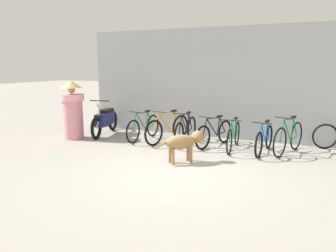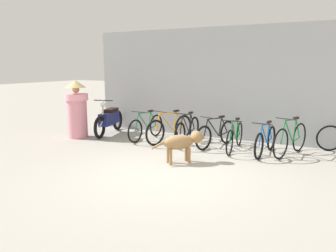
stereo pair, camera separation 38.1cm
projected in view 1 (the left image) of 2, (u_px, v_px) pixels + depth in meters
ground_plane at (174, 174)px, 6.27m from camera, size 60.00×60.00×0.00m
shop_wall_back at (225, 84)px, 9.15m from camera, size 8.45×0.20×3.08m
bicycle_0 at (143, 127)px, 9.09m from camera, size 0.46×1.65×0.83m
bicycle_1 at (168, 129)px, 8.78m from camera, size 0.60×1.73×0.88m
bicycle_2 at (186, 131)px, 8.59m from camera, size 0.46×1.65×0.86m
bicycle_3 at (214, 134)px, 8.34m from camera, size 0.59×1.56×0.80m
bicycle_4 at (234, 136)px, 8.01m from camera, size 0.46×1.66×0.80m
bicycle_5 at (264, 140)px, 7.67m from camera, size 0.46×1.57×0.79m
bicycle_6 at (289, 138)px, 7.63m from camera, size 0.59×1.58×0.90m
motorcycle at (105, 120)px, 9.71m from camera, size 0.64×1.90×1.07m
stray_dog at (184, 142)px, 6.92m from camera, size 0.90×0.91×0.67m
person_in_robes at (72, 109)px, 9.15m from camera, size 0.92×0.92×1.63m
spare_tire_left at (325, 136)px, 8.07m from camera, size 0.61×0.25×0.63m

